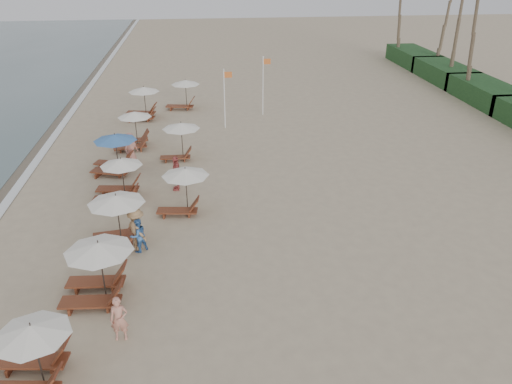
{
  "coord_description": "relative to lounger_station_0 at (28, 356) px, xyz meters",
  "views": [
    {
      "loc": [
        -1.47,
        -16.0,
        11.43
      ],
      "look_at": [
        1.0,
        4.75,
        1.3
      ],
      "focal_mm": 35.34,
      "sensor_mm": 36.0,
      "label": 1
    }
  ],
  "objects": [
    {
      "name": "inland_station_2",
      "position": [
        4.06,
        27.58,
        0.31
      ],
      "size": [
        2.86,
        2.24,
        2.22
      ],
      "color": "brown",
      "rests_on": "ground"
    },
    {
      "name": "flag_pole_far",
      "position": [
        10.12,
        25.28,
        1.46
      ],
      "size": [
        0.6,
        0.08,
        4.4
      ],
      "color": "silver",
      "rests_on": "ground"
    },
    {
      "name": "lounger_station_5",
      "position": [
        0.99,
        19.27,
        0.09
      ],
      "size": [
        2.62,
        2.31,
        2.36
      ],
      "color": "brown",
      "rests_on": "ground"
    },
    {
      "name": "lounger_station_0",
      "position": [
        0.0,
        0.0,
        0.0
      ],
      "size": [
        2.67,
        2.18,
        2.09
      ],
      "color": "brown",
      "rests_on": "ground"
    },
    {
      "name": "beachgoer_near",
      "position": [
        2.34,
        1.56,
        -0.18
      ],
      "size": [
        0.58,
        0.38,
        1.59
      ],
      "primitive_type": "imported",
      "rotation": [
        0.0,
        0.0,
        0.01
      ],
      "color": "tan",
      "rests_on": "ground"
    },
    {
      "name": "inland_station_1",
      "position": [
        3.99,
        16.93,
        0.48
      ],
      "size": [
        2.54,
        2.24,
        2.22
      ],
      "color": "brown",
      "rests_on": "ground"
    },
    {
      "name": "beachgoer_mid_b",
      "position": [
        2.4,
        7.04,
        -0.04
      ],
      "size": [
        1.26,
        1.39,
        1.87
      ],
      "primitive_type": "imported",
      "rotation": [
        0.0,
        0.0,
        2.18
      ],
      "color": "#9C774F",
      "rests_on": "ground"
    },
    {
      "name": "flag_pole_near",
      "position": [
        7.08,
        22.54,
        1.32
      ],
      "size": [
        0.59,
        0.08,
        4.13
      ],
      "color": "silver",
      "rests_on": "ground"
    },
    {
      "name": "inland_station_0",
      "position": [
        4.25,
        10.03,
        0.42
      ],
      "size": [
        2.67,
        2.24,
        2.22
      ],
      "color": "brown",
      "rests_on": "ground"
    },
    {
      "name": "lounger_station_1",
      "position": [
        1.25,
        3.84,
        0.15
      ],
      "size": [
        2.81,
        2.43,
        2.31
      ],
      "color": "brown",
      "rests_on": "ground"
    },
    {
      "name": "lounger_station_3",
      "position": [
        1.0,
        11.92,
        -0.02
      ],
      "size": [
        2.66,
        2.22,
        2.17
      ],
      "color": "brown",
      "rests_on": "ground"
    },
    {
      "name": "beachgoer_mid_a",
      "position": [
        2.45,
        6.85,
        -0.22
      ],
      "size": [
        0.94,
        0.91,
        1.52
      ],
      "primitive_type": "imported",
      "rotation": [
        0.0,
        0.0,
        3.82
      ],
      "color": "#3767A7",
      "rests_on": "ground"
    },
    {
      "name": "foam_line",
      "position": [
        -4.55,
        14.48,
        -0.97
      ],
      "size": [
        0.5,
        140.0,
        0.02
      ],
      "primitive_type": "cube",
      "color": "white",
      "rests_on": "ground"
    },
    {
      "name": "beachgoer_far_b",
      "position": [
        1.15,
        16.72,
        -0.05
      ],
      "size": [
        1.04,
        1.07,
        1.86
      ],
      "primitive_type": "imported",
      "rotation": [
        0.0,
        0.0,
        0.85
      ],
      "color": "#B77263",
      "rests_on": "ground"
    },
    {
      "name": "lounger_station_4",
      "position": [
        0.3,
        15.44,
        0.11
      ],
      "size": [
        2.8,
        2.61,
        2.23
      ],
      "color": "brown",
      "rests_on": "ground"
    },
    {
      "name": "lounger_station_2",
      "position": [
        1.47,
        7.45,
        0.31
      ],
      "size": [
        2.56,
        2.38,
        2.35
      ],
      "color": "brown",
      "rests_on": "ground"
    },
    {
      "name": "lounger_station_6",
      "position": [
        1.05,
        25.38,
        0.09
      ],
      "size": [
        2.77,
        2.4,
        2.37
      ],
      "color": "brown",
      "rests_on": "ground"
    },
    {
      "name": "ground",
      "position": [
        6.65,
        4.48,
        -0.98
      ],
      "size": [
        160.0,
        160.0,
        0.0
      ],
      "primitive_type": "plane",
      "color": "tan",
      "rests_on": "ground"
    },
    {
      "name": "beachgoer_far_a",
      "position": [
        3.9,
        12.69,
        -0.04
      ],
      "size": [
        0.53,
        1.13,
        1.87
      ],
      "primitive_type": "imported",
      "rotation": [
        0.0,
        0.0,
        4.64
      ],
      "color": "#C0504C",
      "rests_on": "ground"
    }
  ]
}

